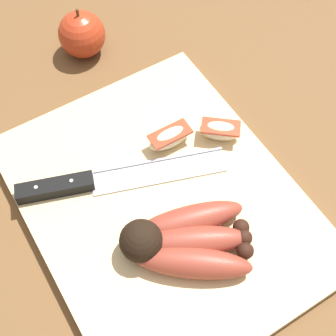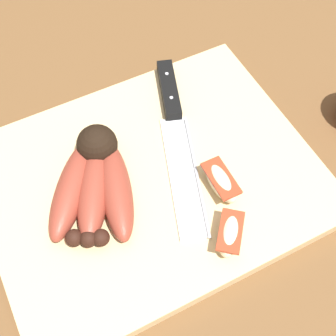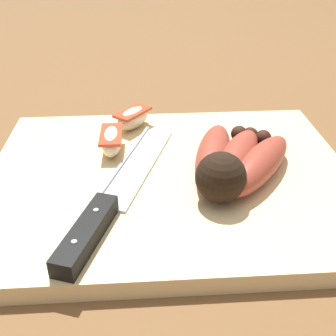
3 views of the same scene
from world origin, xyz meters
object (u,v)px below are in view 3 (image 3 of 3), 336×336
apple_wedge_near (133,118)px  apple_wedge_middle (111,140)px  chefs_knife (107,204)px  banana_bunch (234,161)px

apple_wedge_near → apple_wedge_middle: 0.07m
chefs_knife → apple_wedge_near: (0.02, 0.18, 0.01)m
chefs_knife → apple_wedge_middle: size_ratio=4.34×
banana_bunch → apple_wedge_middle: (-0.14, 0.07, -0.00)m
banana_bunch → apple_wedge_middle: bearing=154.1°
banana_bunch → chefs_knife: banana_bunch is taller
banana_bunch → chefs_knife: (-0.14, -0.05, -0.01)m
chefs_knife → apple_wedge_near: 0.19m
chefs_knife → apple_wedge_middle: 0.12m
apple_wedge_near → apple_wedge_middle: bearing=-111.7°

